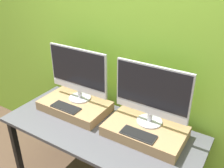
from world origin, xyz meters
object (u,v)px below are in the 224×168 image
at_px(monitor_left, 78,73).
at_px(monitor_right, 152,93).
at_px(keyboard_right, 138,134).
at_px(keyboard_left, 66,107).

xyz_separation_m(monitor_left, monitor_right, (0.73, 0.00, 0.00)).
distance_m(monitor_right, keyboard_right, 0.33).
height_order(keyboard_left, monitor_right, monitor_right).
bearing_deg(monitor_left, keyboard_left, -90.00).
distance_m(monitor_left, keyboard_right, 0.80).
bearing_deg(keyboard_left, monitor_right, 15.59).
bearing_deg(keyboard_right, monitor_left, 164.41).
height_order(monitor_left, keyboard_left, monitor_left).
xyz_separation_m(keyboard_left, monitor_right, (0.73, 0.20, 0.26)).
bearing_deg(keyboard_left, monitor_left, 90.00).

